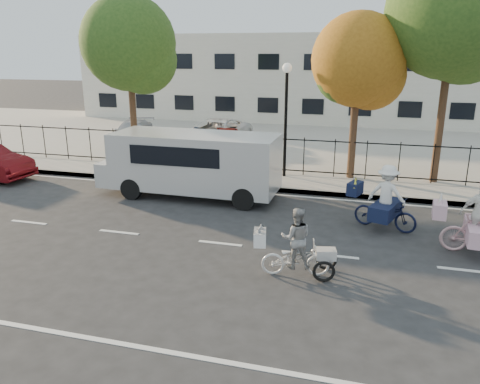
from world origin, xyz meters
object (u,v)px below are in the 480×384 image
(lamppost, at_px, (286,100))
(unicorn_bike, at_px, (478,226))
(lot_car_a, at_px, (133,133))
(white_van, at_px, (192,162))
(lot_car_b, at_px, (215,134))
(bull_bike, at_px, (385,204))
(zebra_trike, at_px, (296,250))
(pedestrian, at_px, (196,148))

(lamppost, xyz_separation_m, unicorn_bike, (5.89, -5.73, -2.36))
(lamppost, bearing_deg, lot_car_a, 153.57)
(white_van, xyz_separation_m, lot_car_b, (-1.63, 7.45, -0.35))
(bull_bike, relative_size, lot_car_a, 0.51)
(unicorn_bike, height_order, white_van, white_van)
(lamppost, distance_m, bull_bike, 6.28)
(zebra_trike, xyz_separation_m, lot_car_a, (-10.64, 12.51, 0.12))
(zebra_trike, height_order, lot_car_b, zebra_trike)
(lamppost, relative_size, pedestrian, 2.38)
(lamppost, distance_m, pedestrian, 4.23)
(bull_bike, height_order, lot_car_a, bull_bike)
(lot_car_a, bearing_deg, zebra_trike, -61.60)
(white_van, height_order, lot_car_a, white_van)
(lamppost, relative_size, lot_car_a, 1.06)
(zebra_trike, distance_m, unicorn_bike, 4.80)
(zebra_trike, bearing_deg, bull_bike, -40.87)
(lamppost, distance_m, lot_car_a, 10.25)
(pedestrian, bearing_deg, lamppost, 147.24)
(zebra_trike, distance_m, white_van, 6.75)
(bull_bike, bearing_deg, unicorn_bike, -99.83)
(unicorn_bike, relative_size, white_van, 0.33)
(lot_car_a, bearing_deg, pedestrian, -52.30)
(unicorn_bike, bearing_deg, white_van, 77.06)
(lamppost, xyz_separation_m, zebra_trike, (1.71, -8.07, -2.49))
(zebra_trike, height_order, lot_car_a, zebra_trike)
(lot_car_b, bearing_deg, bull_bike, -41.48)
(pedestrian, relative_size, lot_car_b, 0.35)
(white_van, height_order, pedestrian, white_van)
(zebra_trike, relative_size, unicorn_bike, 0.93)
(zebra_trike, relative_size, lot_car_a, 0.46)
(lot_car_b, bearing_deg, lamppost, -39.13)
(lamppost, height_order, unicorn_bike, lamppost)
(pedestrian, height_order, lot_car_b, pedestrian)
(lamppost, bearing_deg, lot_car_b, 134.26)
(lamppost, height_order, lot_car_a, lamppost)
(lamppost, xyz_separation_m, bull_bike, (3.70, -4.50, -2.36))
(white_van, relative_size, pedestrian, 3.44)
(lamppost, xyz_separation_m, pedestrian, (-3.70, 0.00, -2.05))
(pedestrian, height_order, lot_car_a, pedestrian)
(unicorn_bike, relative_size, bull_bike, 0.98)
(zebra_trike, bearing_deg, lot_car_b, 14.03)
(lot_car_b, bearing_deg, unicorn_bike, -38.25)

